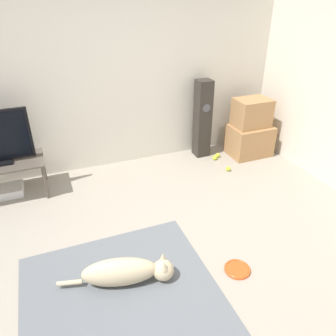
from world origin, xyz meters
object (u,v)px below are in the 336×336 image
Objects in this scene: cardboard_box_upper at (252,113)px; tv_stand at (1,167)px; tennis_ball_by_boxes at (228,169)px; game_console at (10,190)px; dog at (127,272)px; floor_speaker at (202,119)px; tennis_ball_loose_on_carpet at (215,158)px; tennis_ball_near_speaker at (218,155)px; cardboard_box_lower at (249,140)px; frisbee at (237,269)px.

tv_stand is (-3.29, 0.08, -0.25)m from cardboard_box_upper.
tennis_ball_by_boxes is 0.23× the size of game_console.
dog is 2.93m from cardboard_box_upper.
dog is 2.06m from tv_stand.
dog is 2.07m from game_console.
cardboard_box_upper is 0.52× the size of tv_stand.
floor_speaker is 1.19× the size of tv_stand.
tv_stand is at bearing 178.12° from tennis_ball_loose_on_carpet.
tv_stand is 2.77m from tennis_ball_loose_on_carpet.
tennis_ball_near_speaker is at bearing -0.73° from tv_stand.
tennis_ball_by_boxes is at bearing -145.85° from cardboard_box_upper.
cardboard_box_lower is 0.63× the size of tv_stand.
tennis_ball_loose_on_carpet is at bearing 66.81° from frisbee.
floor_speaker is (0.72, 2.17, 0.54)m from frisbee.
tennis_ball_by_boxes is (2.75, -0.44, -0.36)m from tv_stand.
game_console reaches higher than tennis_ball_near_speaker.
tennis_ball_near_speaker is at bearing -1.35° from game_console.
dog is at bearing -61.61° from tv_stand.
tv_stand is (-1.91, 2.02, 0.38)m from frisbee.
floor_speaker is at bearing 3.20° from tv_stand.
cardboard_box_upper reaches higher than tennis_ball_near_speaker.
cardboard_box_upper is at bearing 54.74° from frisbee.
tennis_ball_loose_on_carpet reaches higher than frisbee.
tennis_ball_loose_on_carpet is at bearing 91.92° from tennis_ball_by_boxes.
game_console is at bearing 178.65° from tennis_ball_near_speaker.
tennis_ball_near_speaker and tennis_ball_loose_on_carpet have the same top height.
tennis_ball_loose_on_carpet is (-0.55, 0.01, -0.19)m from cardboard_box_lower.
frisbee is 1.79m from tennis_ball_by_boxes.
tennis_ball_near_speaker is (0.19, -0.18, -0.52)m from floor_speaker.
cardboard_box_upper is at bearing 36.63° from dog.
tennis_ball_by_boxes is at bearing -98.98° from tennis_ball_near_speaker.
tennis_ball_by_boxes is at bearing -78.32° from floor_speaker.
game_console is (-2.80, 0.07, 0.02)m from tennis_ball_near_speaker.
frisbee is at bearing -113.19° from tennis_ball_loose_on_carpet.
frisbee is 2.38m from cardboard_box_lower.
floor_speaker is at bearing 114.91° from tennis_ball_loose_on_carpet.
floor_speaker is at bearing 135.53° from tennis_ball_near_speaker.
game_console is at bearing 117.47° from dog.
tennis_ball_near_speaker is at bearing 172.23° from cardboard_box_lower.
frisbee is 3.49× the size of tennis_ball_by_boxes.
floor_speaker reaches higher than cardboard_box_lower.
game_console is at bearing 178.04° from cardboard_box_upper.
frisbee is at bearing -125.69° from cardboard_box_lower.
tennis_ball_loose_on_carpet is at bearing -179.10° from cardboard_box_upper.
tennis_ball_by_boxes is at bearing -9.82° from game_console.
tv_stand is 2.81m from tennis_ball_by_boxes.
frisbee is 0.79× the size of game_console.
tennis_ball_by_boxes is at bearing -88.08° from tennis_ball_loose_on_carpet.
dog is 2.56m from tennis_ball_near_speaker.
tennis_ball_loose_on_carpet is at bearing -1.88° from tv_stand.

